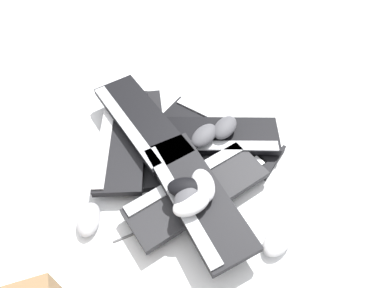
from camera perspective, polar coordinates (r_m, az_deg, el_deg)
ground_plane at (r=1.16m, az=-3.57°, el=-2.41°), size 3.20×3.20×0.00m
keyboard_0 at (r=1.21m, az=4.60°, el=1.64°), size 0.29×0.46×0.03m
keyboard_1 at (r=1.21m, az=-8.23°, el=1.22°), size 0.34×0.46×0.03m
keyboard_2 at (r=1.08m, az=1.57°, el=-6.94°), size 0.45×0.17×0.03m
keyboard_3 at (r=1.18m, az=-11.57°, el=0.99°), size 0.37×0.45×0.03m
keyboard_4 at (r=1.03m, az=0.83°, el=-7.94°), size 0.44×0.16×0.03m
keyboard_5 at (r=1.16m, az=3.60°, el=1.34°), size 0.44×0.39×0.03m
keyboard_6 at (r=0.99m, az=0.70°, el=-8.66°), size 0.22×0.46×0.03m
keyboard_7 at (r=1.18m, az=-8.65°, el=3.96°), size 0.17×0.45×0.03m
mouse_0 at (r=1.06m, az=-16.83°, el=-11.89°), size 0.12×0.13×0.04m
mouse_1 at (r=0.96m, az=-0.86°, el=-7.32°), size 0.13×0.12×0.04m
mouse_2 at (r=1.02m, az=14.07°, el=-15.35°), size 0.12×0.09×0.04m
mouse_3 at (r=1.12m, az=2.05°, el=1.44°), size 0.12×0.09×0.04m
mouse_4 at (r=0.97m, az=1.84°, el=-6.88°), size 0.11×0.13×0.04m
mouse_5 at (r=1.14m, az=5.52°, el=2.76°), size 0.13×0.10×0.04m
mouse_6 at (r=0.94m, az=-0.09°, el=-9.88°), size 0.12×0.08×0.04m
mouse_7 at (r=0.95m, az=-0.72°, el=-8.85°), size 0.13×0.11×0.04m
cable_0 at (r=1.07m, az=-2.82°, el=-9.24°), size 0.35×0.25×0.01m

